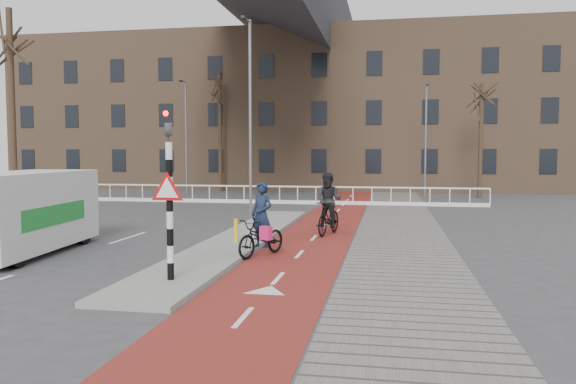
# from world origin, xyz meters

# --- Properties ---
(ground) EXTENTS (120.00, 120.00, 0.00)m
(ground) POSITION_xyz_m (0.00, 0.00, 0.00)
(ground) COLOR #38383A
(ground) RESTS_ON ground
(bike_lane) EXTENTS (2.50, 60.00, 0.01)m
(bike_lane) POSITION_xyz_m (1.50, 10.00, 0.01)
(bike_lane) COLOR maroon
(bike_lane) RESTS_ON ground
(sidewalk) EXTENTS (3.00, 60.00, 0.01)m
(sidewalk) POSITION_xyz_m (4.30, 10.00, 0.01)
(sidewalk) COLOR slate
(sidewalk) RESTS_ON ground
(curb_island) EXTENTS (1.80, 16.00, 0.12)m
(curb_island) POSITION_xyz_m (-0.70, 4.00, 0.06)
(curb_island) COLOR gray
(curb_island) RESTS_ON ground
(traffic_signal) EXTENTS (0.80, 0.80, 3.68)m
(traffic_signal) POSITION_xyz_m (-0.60, -2.02, 1.99)
(traffic_signal) COLOR black
(traffic_signal) RESTS_ON curb_island
(bollard) EXTENTS (0.12, 0.12, 0.70)m
(bollard) POSITION_xyz_m (-0.59, 3.07, 0.47)
(bollard) COLOR yellow
(bollard) RESTS_ON curb_island
(cyclist_near) EXTENTS (1.39, 2.02, 1.99)m
(cyclist_near) POSITION_xyz_m (0.55, 1.55, 0.68)
(cyclist_near) COLOR black
(cyclist_near) RESTS_ON bike_lane
(cyclist_far) EXTENTS (1.05, 2.05, 2.11)m
(cyclist_far) POSITION_xyz_m (1.90, 5.76, 0.88)
(cyclist_far) COLOR black
(cyclist_far) RESTS_ON bike_lane
(van) EXTENTS (2.56, 5.40, 2.25)m
(van) POSITION_xyz_m (-6.03, 0.72, 1.19)
(van) COLOR silver
(van) RESTS_ON ground
(railing) EXTENTS (28.00, 0.10, 0.99)m
(railing) POSITION_xyz_m (-5.00, 17.00, 0.31)
(railing) COLOR silver
(railing) RESTS_ON ground
(townhouse_row) EXTENTS (46.00, 10.00, 15.90)m
(townhouse_row) POSITION_xyz_m (-3.00, 32.00, 7.81)
(townhouse_row) COLOR #7F6047
(townhouse_row) RESTS_ON ground
(tree_left) EXTENTS (0.26, 0.26, 8.70)m
(tree_left) POSITION_xyz_m (-11.51, 7.97, 4.35)
(tree_left) COLOR #302215
(tree_left) RESTS_ON ground
(tree_mid) EXTENTS (0.28, 0.28, 8.37)m
(tree_mid) POSITION_xyz_m (-8.11, 25.98, 4.18)
(tree_mid) COLOR #302215
(tree_mid) RESTS_ON ground
(tree_right) EXTENTS (0.27, 0.27, 7.01)m
(tree_right) POSITION_xyz_m (9.40, 23.11, 3.51)
(tree_right) COLOR #302215
(tree_right) RESTS_ON ground
(streetlight_near) EXTENTS (0.12, 0.12, 8.47)m
(streetlight_near) POSITION_xyz_m (-2.07, 10.78, 4.24)
(streetlight_near) COLOR slate
(streetlight_near) RESTS_ON ground
(streetlight_left) EXTENTS (0.12, 0.12, 7.69)m
(streetlight_left) POSITION_xyz_m (-9.84, 23.71, 3.85)
(streetlight_left) COLOR slate
(streetlight_left) RESTS_ON ground
(streetlight_right) EXTENTS (0.12, 0.12, 7.06)m
(streetlight_right) POSITION_xyz_m (6.11, 23.15, 3.53)
(streetlight_right) COLOR slate
(streetlight_right) RESTS_ON ground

